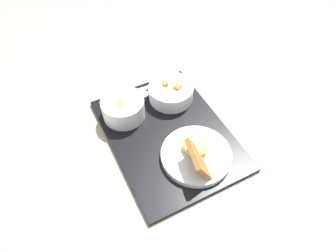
{
  "coord_description": "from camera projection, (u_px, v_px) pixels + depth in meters",
  "views": [
    {
      "loc": [
        0.47,
        -0.22,
        0.68
      ],
      "look_at": [
        0.0,
        0.0,
        0.04
      ],
      "focal_mm": 32.0,
      "sensor_mm": 36.0,
      "label": 1
    }
  ],
  "objects": [
    {
      "name": "plate_main",
      "position": [
        196.0,
        154.0,
        0.78
      ],
      "size": [
        0.19,
        0.19,
        0.09
      ],
      "color": "white",
      "rests_on": "serving_tray"
    },
    {
      "name": "serving_tray",
      "position": [
        168.0,
        134.0,
        0.85
      ],
      "size": [
        0.44,
        0.33,
        0.01
      ],
      "color": "black",
      "rests_on": "ground_plane"
    },
    {
      "name": "knife",
      "position": [
        128.0,
        93.0,
        0.94
      ],
      "size": [
        0.02,
        0.19,
        0.01
      ],
      "rotation": [
        0.0,
        0.0,
        1.55
      ],
      "color": "silver",
      "rests_on": "serving_tray"
    },
    {
      "name": "bowl_salad",
      "position": [
        171.0,
        91.0,
        0.91
      ],
      "size": [
        0.14,
        0.14,
        0.06
      ],
      "color": "white",
      "rests_on": "serving_tray"
    },
    {
      "name": "ground_plane",
      "position": [
        168.0,
        135.0,
        0.86
      ],
      "size": [
        4.0,
        4.0,
        0.0
      ],
      "primitive_type": "plane",
      "color": "tan"
    },
    {
      "name": "spoon",
      "position": [
        134.0,
        97.0,
        0.93
      ],
      "size": [
        0.03,
        0.15,
        0.01
      ],
      "rotation": [
        0.0,
        0.0,
        1.56
      ],
      "color": "silver",
      "rests_on": "serving_tray"
    },
    {
      "name": "bowl_soup",
      "position": [
        123.0,
        107.0,
        0.86
      ],
      "size": [
        0.12,
        0.12,
        0.06
      ],
      "color": "white",
      "rests_on": "serving_tray"
    }
  ]
}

